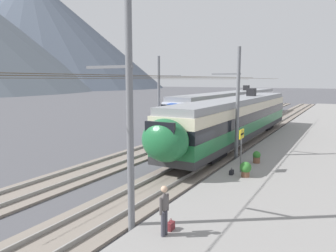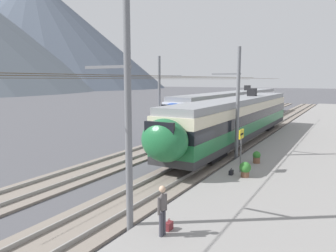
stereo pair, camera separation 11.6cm
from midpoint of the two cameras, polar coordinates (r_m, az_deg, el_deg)
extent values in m
plane|color=#4C4C51|center=(18.40, 4.68, -8.79)|extent=(400.00, 400.00, 0.00)
cube|color=gray|center=(16.99, 20.61, -10.25)|extent=(120.00, 7.96, 0.29)
cube|color=slate|center=(18.74, 2.29, -8.26)|extent=(120.00, 3.00, 0.12)
cube|color=gray|center=(18.40, 4.30, -8.14)|extent=(120.00, 0.07, 0.16)
cube|color=gray|center=(19.03, 0.35, -7.56)|extent=(120.00, 0.07, 0.16)
cube|color=slate|center=(21.35, -9.61, -6.32)|extent=(120.00, 3.00, 0.12)
cube|color=gray|center=(20.88, -8.08, -6.22)|extent=(120.00, 0.07, 0.16)
cube|color=gray|center=(21.76, -11.09, -5.70)|extent=(120.00, 0.07, 0.16)
cube|color=#2D2D30|center=(28.22, 12.20, -1.06)|extent=(24.05, 2.82, 0.45)
cube|color=#1E6638|center=(28.12, 12.24, 0.25)|extent=(24.05, 2.82, 0.85)
cube|color=black|center=(28.03, 12.29, 1.87)|extent=(24.05, 2.86, 0.75)
cube|color=beige|center=(27.96, 12.33, 3.30)|extent=(24.05, 2.82, 0.65)
cube|color=gray|center=(27.92, 12.36, 4.42)|extent=(23.75, 2.62, 0.45)
cube|color=black|center=(21.42, 6.19, -5.02)|extent=(2.80, 2.25, 0.42)
cube|color=black|center=(35.40, 15.77, -0.04)|extent=(2.80, 2.25, 0.42)
ellipsoid|color=#1E6638|center=(16.56, -0.74, -2.57)|extent=(1.80, 2.59, 2.25)
cube|color=black|center=(16.06, -1.64, -1.36)|extent=(0.16, 1.69, 1.19)
cube|color=black|center=(31.36, 14.35, 5.80)|extent=(0.90, 0.70, 0.70)
cube|color=#2D2D30|center=(43.16, 11.60, 2.11)|extent=(32.75, 2.87, 0.45)
cube|color=#1E429E|center=(43.10, 11.63, 2.97)|extent=(32.75, 2.87, 0.85)
cube|color=black|center=(43.03, 11.66, 4.03)|extent=(32.75, 2.91, 0.75)
cube|color=white|center=(42.99, 11.68, 4.96)|extent=(32.75, 2.87, 0.65)
cube|color=gray|center=(42.96, 11.70, 5.69)|extent=(32.45, 2.67, 0.45)
cube|color=black|center=(33.76, 6.27, -0.17)|extent=(2.80, 2.30, 0.42)
cube|color=black|center=(52.91, 14.97, 2.61)|extent=(2.80, 2.30, 0.42)
ellipsoid|color=#1E429E|center=(27.48, 0.76, 1.73)|extent=(1.80, 2.64, 2.25)
cube|color=black|center=(27.00, 0.25, 2.52)|extent=(0.16, 1.72, 1.19)
cube|color=black|center=(47.65, 13.54, 6.55)|extent=(0.90, 0.70, 0.70)
cylinder|color=slate|center=(11.01, -7.02, 0.79)|extent=(0.24, 0.24, 7.92)
cube|color=slate|center=(11.45, -10.63, 10.17)|extent=(0.10, 1.98, 0.10)
cylinder|color=#473823|center=(12.00, -13.72, 8.79)|extent=(43.87, 0.02, 0.02)
cylinder|color=slate|center=(21.76, 11.99, 3.71)|extent=(0.24, 0.24, 7.47)
cube|color=slate|center=(21.97, 10.03, 9.00)|extent=(0.10, 1.98, 0.10)
cylinder|color=#473823|center=(22.26, 7.95, 8.39)|extent=(43.87, 0.02, 0.02)
cylinder|color=slate|center=(29.34, -1.74, 4.96)|extent=(0.24, 0.24, 7.44)
cube|color=slate|center=(28.78, 0.02, 8.80)|extent=(0.10, 2.36, 0.10)
cylinder|color=#473823|center=(28.29, 1.86, 8.30)|extent=(43.87, 0.02, 0.02)
cylinder|color=#59595B|center=(18.27, 12.55, -4.29)|extent=(0.08, 0.08, 2.38)
cube|color=yellow|center=(18.09, 12.65, -1.38)|extent=(0.70, 0.06, 0.50)
cube|color=black|center=(18.08, 12.75, -1.39)|extent=(0.52, 0.01, 0.10)
cylinder|color=#383842|center=(11.00, -1.20, -16.93)|extent=(0.14, 0.14, 0.82)
cylinder|color=#383842|center=(11.12, -0.76, -16.63)|extent=(0.14, 0.14, 0.82)
ellipsoid|color=#514C4C|center=(10.77, -0.99, -13.30)|extent=(0.36, 0.22, 0.62)
sphere|color=tan|center=(10.62, -1.00, -11.04)|extent=(0.22, 0.22, 0.22)
cylinder|color=#514C4C|center=(10.62, -1.61, -13.93)|extent=(0.09, 0.09, 0.58)
cylinder|color=#514C4C|center=(10.97, -0.39, -13.18)|extent=(0.09, 0.09, 0.58)
cube|color=maroon|center=(11.53, 0.16, -17.18)|extent=(0.32, 0.18, 0.28)
torus|color=maroon|center=(11.45, 0.16, -16.33)|extent=(0.16, 0.02, 0.16)
cube|color=black|center=(17.93, 10.92, -8.02)|extent=(0.32, 0.18, 0.24)
torus|color=black|center=(17.88, 10.93, -7.50)|extent=(0.16, 0.02, 0.16)
cylinder|color=brown|center=(20.70, 15.15, -5.80)|extent=(0.42, 0.42, 0.36)
sphere|color=#33752D|center=(20.62, 15.19, -4.93)|extent=(0.47, 0.47, 0.47)
sphere|color=#DB5193|center=(20.60, 15.20, -4.65)|extent=(0.26, 0.26, 0.26)
cylinder|color=brown|center=(17.68, 13.28, -8.18)|extent=(0.43, 0.43, 0.32)
sphere|color=#33752D|center=(17.59, 13.31, -7.11)|extent=(0.61, 0.61, 0.61)
sphere|color=red|center=(17.56, 13.33, -6.68)|extent=(0.33, 0.33, 0.33)
cone|color=#515B6B|center=(235.84, -22.89, 14.98)|extent=(171.07, 171.07, 71.71)
camera|label=1|loc=(0.06, -90.16, -0.02)|focal=34.64mm
camera|label=2|loc=(0.06, 89.84, 0.02)|focal=34.64mm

